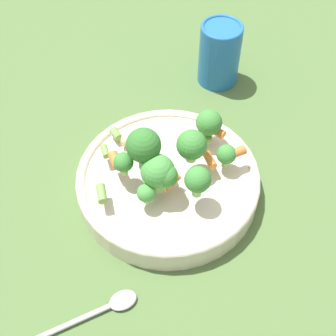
# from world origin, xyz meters

# --- Properties ---
(ground_plane) EXTENTS (3.00, 3.00, 0.00)m
(ground_plane) POSITION_xyz_m (0.00, 0.00, 0.00)
(ground_plane) COLOR #4C6B38
(bowl) EXTENTS (0.27, 0.27, 0.04)m
(bowl) POSITION_xyz_m (0.00, 0.00, 0.02)
(bowl) COLOR beige
(bowl) RESTS_ON ground_plane
(pasta_salad) EXTENTS (0.16, 0.22, 0.09)m
(pasta_salad) POSITION_xyz_m (0.00, 0.00, 0.09)
(pasta_salad) COLOR #8CB766
(pasta_salad) RESTS_ON bowl
(cup) EXTENTS (0.07, 0.07, 0.11)m
(cup) POSITION_xyz_m (-0.24, 0.13, 0.06)
(cup) COLOR #2366B2
(cup) RESTS_ON ground_plane
(spoon) EXTENTS (0.07, 0.18, 0.01)m
(spoon) POSITION_xyz_m (0.18, -0.12, 0.01)
(spoon) COLOR silver
(spoon) RESTS_ON ground_plane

